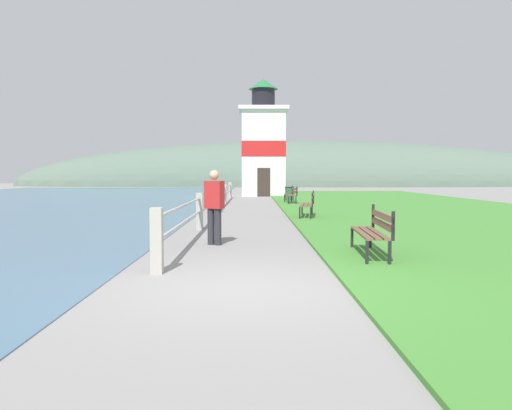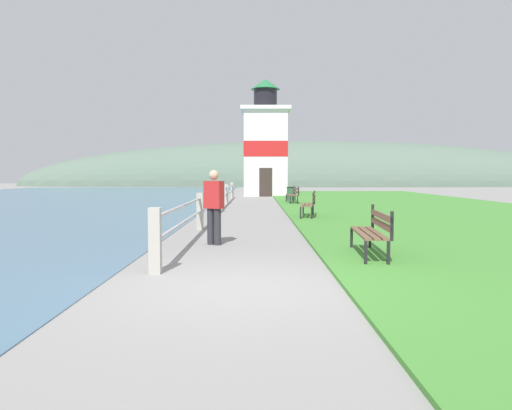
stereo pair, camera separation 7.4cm
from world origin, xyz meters
name	(u,v)px [view 1 (the left image)]	position (x,y,z in m)	size (l,w,h in m)	color
ground_plane	(240,288)	(0.00, 0.00, 0.00)	(160.00, 160.00, 0.00)	gray
grass_verge	(417,209)	(7.42, 15.21, 0.03)	(12.00, 45.63, 0.06)	#428433
seawall_railing	(216,198)	(-1.32, 13.43, 0.61)	(0.18, 25.03, 1.03)	#A8A399
park_bench_near	(374,229)	(2.40, 2.42, 0.54)	(0.60, 1.98, 0.94)	brown
park_bench_midway	(309,203)	(2.15, 10.89, 0.54)	(0.74, 2.01, 0.94)	brown
park_bench_far	(292,194)	(2.21, 19.39, 0.54)	(0.57, 1.85, 0.94)	brown
lighthouse	(263,146)	(0.92, 29.58, 3.60)	(3.51, 3.51, 8.40)	white
person_strolling	(214,204)	(-0.67, 4.18, 0.89)	(0.46, 0.38, 1.64)	#28282D
trash_bin	(290,194)	(2.25, 21.55, 0.42)	(0.54, 0.54, 0.84)	#2D5138
distant_hillside	(311,186)	(8.00, 60.42, 0.00)	(80.00, 16.00, 12.00)	#566B5B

